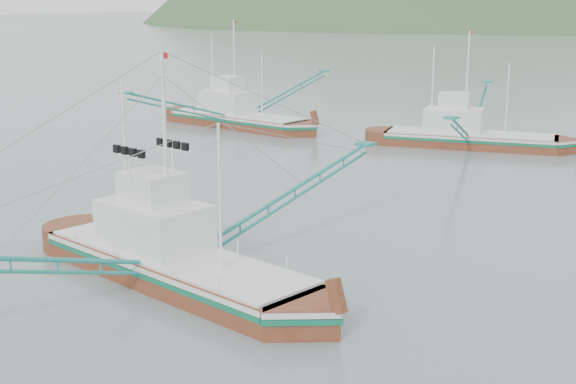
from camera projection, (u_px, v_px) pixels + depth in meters
The scene contains 5 objects.
ground at pixel (209, 282), 37.53m from camera, with size 1200.00×1200.00×0.00m, color slate.
main_boat at pixel (172, 246), 37.38m from camera, with size 16.00×28.35×11.50m.
bg_boat_far at pixel (469, 123), 71.20m from camera, with size 15.53×26.40×11.04m.
bg_boat_left at pixel (237, 111), 82.65m from camera, with size 16.09×28.96×11.71m.
headland_left at pixel (433, 24), 420.95m from camera, with size 448.00×308.00×210.00m, color #32522A.
Camera 1 is at (24.78, -25.67, 12.92)m, focal length 50.00 mm.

